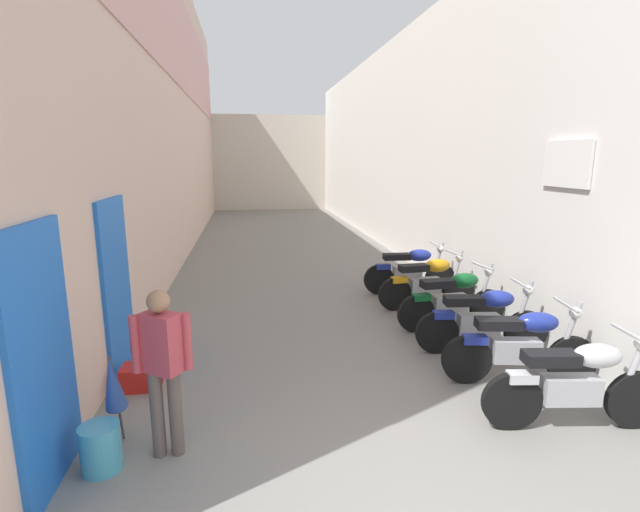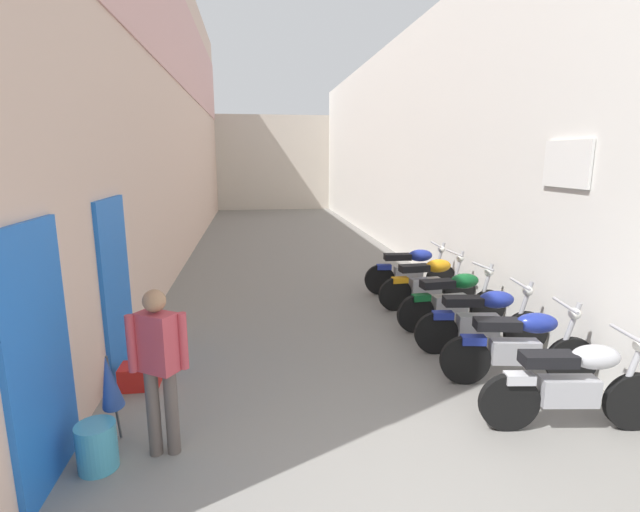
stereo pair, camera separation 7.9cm
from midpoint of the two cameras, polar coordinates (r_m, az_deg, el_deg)
name	(u,v)px [view 2 (the right image)]	position (r m, az deg, el deg)	size (l,w,h in m)	color
ground_plane	(299,264)	(11.98, -2.36, -1.03)	(38.07, 38.07, 0.00)	slate
building_left	(177,105)	(13.79, -16.92, 17.20)	(0.45, 22.07, 8.05)	beige
building_right	(396,148)	(14.27, 9.46, 12.87)	(0.45, 22.07, 5.92)	silver
building_far_end	(273,163)	(25.68, -5.69, 11.24)	(8.79, 2.00, 4.81)	beige
motorcycle_nearest	(575,383)	(5.42, 29.01, -13.43)	(1.84, 0.58, 1.04)	black
motorcycle_second	(520,345)	(6.14, 23.54, -9.93)	(1.84, 0.58, 1.04)	black
motorcycle_third	(483,319)	(6.89, 19.51, -7.25)	(1.85, 0.58, 1.04)	black
motorcycle_fourth	(453,299)	(7.71, 16.24, -5.02)	(1.85, 0.58, 1.04)	black
motorcycle_fifth	(429,281)	(8.65, 13.36, -3.03)	(1.85, 0.58, 1.04)	black
motorcycle_sixth	(411,269)	(9.50, 11.31, -1.60)	(1.85, 0.58, 1.04)	black
pedestrian_by_doorway	(159,361)	(4.47, -18.56, -12.00)	(0.52, 0.35, 1.57)	#564C47
water_jug_near_door	(97,446)	(4.80, -25.08, -20.28)	(0.34, 0.34, 0.42)	#4299B7
plastic_crate	(140,376)	(6.10, -20.73, -13.52)	(0.44, 0.32, 0.28)	red
umbrella_leaning	(110,382)	(4.79, -23.82, -13.88)	(0.20, 0.35, 0.97)	#4C4C4C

